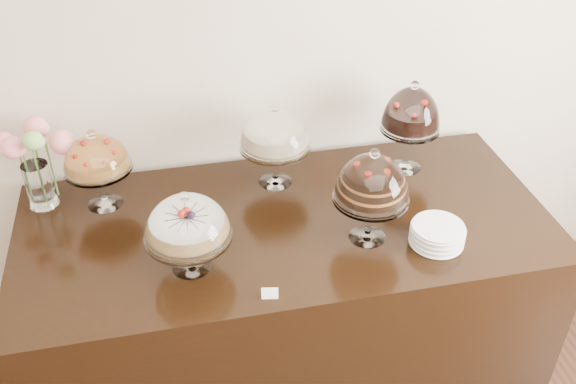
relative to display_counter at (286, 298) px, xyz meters
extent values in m
cube|color=#C2B29C|center=(0.09, 0.55, 1.05)|extent=(5.00, 0.04, 3.00)
cube|color=black|center=(0.00, 0.00, 0.00)|extent=(2.20, 1.00, 0.90)
cone|color=white|center=(-0.40, -0.20, 0.46)|extent=(0.15, 0.15, 0.02)
cylinder|color=white|center=(-0.40, -0.20, 0.53)|extent=(0.03, 0.03, 0.12)
cylinder|color=white|center=(-0.40, -0.20, 0.60)|extent=(0.32, 0.32, 0.01)
cylinder|color=tan|center=(-0.40, -0.20, 0.63)|extent=(0.25, 0.25, 0.06)
sphere|color=red|center=(-0.34, -0.18, 0.67)|extent=(0.02, 0.02, 0.02)
sphere|color=red|center=(-0.46, -0.15, 0.67)|extent=(0.02, 0.02, 0.02)
sphere|color=red|center=(-0.42, -0.27, 0.67)|extent=(0.02, 0.02, 0.02)
sphere|color=white|center=(-0.40, -0.20, 0.77)|extent=(0.04, 0.04, 0.04)
cone|color=white|center=(0.30, -0.17, 0.46)|extent=(0.15, 0.15, 0.02)
cylinder|color=white|center=(0.30, -0.17, 0.56)|extent=(0.03, 0.03, 0.16)
cylinder|color=white|center=(0.30, -0.17, 0.64)|extent=(0.30, 0.30, 0.01)
cylinder|color=black|center=(0.30, -0.17, 0.71)|extent=(0.21, 0.21, 0.11)
sphere|color=red|center=(0.35, -0.16, 0.77)|extent=(0.02, 0.02, 0.02)
sphere|color=red|center=(0.30, -0.12, 0.77)|extent=(0.02, 0.02, 0.02)
sphere|color=red|center=(0.24, -0.15, 0.77)|extent=(0.02, 0.02, 0.02)
sphere|color=red|center=(0.26, -0.22, 0.77)|extent=(0.02, 0.02, 0.02)
sphere|color=red|center=(0.33, -0.22, 0.77)|extent=(0.02, 0.02, 0.02)
sphere|color=white|center=(0.30, -0.17, 0.84)|extent=(0.04, 0.04, 0.04)
cone|color=white|center=(0.02, 0.29, 0.46)|extent=(0.15, 0.15, 0.02)
cylinder|color=white|center=(0.02, 0.29, 0.55)|extent=(0.03, 0.03, 0.16)
cylinder|color=white|center=(0.02, 0.29, 0.64)|extent=(0.31, 0.31, 0.01)
cylinder|color=beige|center=(0.02, 0.29, 0.68)|extent=(0.25, 0.25, 0.07)
sphere|color=white|center=(0.02, 0.29, 0.82)|extent=(0.04, 0.04, 0.04)
cone|color=white|center=(0.63, 0.28, 0.46)|extent=(0.15, 0.15, 0.02)
cylinder|color=white|center=(0.63, 0.28, 0.56)|extent=(0.03, 0.03, 0.18)
cylinder|color=white|center=(0.63, 0.28, 0.66)|extent=(0.27, 0.27, 0.01)
cylinder|color=black|center=(0.63, 0.28, 0.70)|extent=(0.21, 0.21, 0.08)
sphere|color=red|center=(0.68, 0.30, 0.75)|extent=(0.02, 0.02, 0.02)
sphere|color=red|center=(0.59, 0.32, 0.75)|extent=(0.02, 0.02, 0.02)
sphere|color=red|center=(0.61, 0.22, 0.75)|extent=(0.02, 0.02, 0.02)
sphere|color=white|center=(0.63, 0.28, 0.87)|extent=(0.04, 0.04, 0.04)
cone|color=white|center=(-0.73, 0.28, 0.46)|extent=(0.15, 0.15, 0.02)
cylinder|color=white|center=(-0.73, 0.28, 0.55)|extent=(0.03, 0.03, 0.15)
cylinder|color=white|center=(-0.73, 0.28, 0.63)|extent=(0.28, 0.28, 0.01)
cylinder|color=#CB863B|center=(-0.73, 0.28, 0.66)|extent=(0.24, 0.24, 0.04)
sphere|color=red|center=(-0.67, 0.30, 0.69)|extent=(0.02, 0.02, 0.02)
sphere|color=red|center=(-0.72, 0.34, 0.69)|extent=(0.02, 0.02, 0.02)
sphere|color=red|center=(-0.78, 0.32, 0.69)|extent=(0.02, 0.02, 0.02)
sphere|color=red|center=(-0.79, 0.26, 0.69)|extent=(0.02, 0.02, 0.02)
sphere|color=red|center=(-0.75, 0.22, 0.69)|extent=(0.02, 0.02, 0.02)
sphere|color=red|center=(-0.68, 0.24, 0.69)|extent=(0.02, 0.02, 0.02)
sphere|color=white|center=(-0.73, 0.28, 0.79)|extent=(0.04, 0.04, 0.04)
cylinder|color=white|center=(-0.99, 0.33, 0.55)|extent=(0.11, 0.11, 0.20)
cylinder|color=#476B2D|center=(-0.92, 0.33, 0.62)|extent=(0.01, 0.01, 0.26)
sphere|color=pink|center=(-0.86, 0.33, 0.75)|extent=(0.10, 0.10, 0.10)
cylinder|color=#476B2D|center=(-0.98, 0.39, 0.62)|extent=(0.01, 0.01, 0.27)
sphere|color=pink|center=(-0.97, 0.45, 0.76)|extent=(0.10, 0.10, 0.10)
cylinder|color=#476B2D|center=(-1.04, 0.38, 0.61)|extent=(0.01, 0.01, 0.23)
sphere|color=pink|center=(-1.10, 0.42, 0.72)|extent=(0.08, 0.08, 0.08)
cylinder|color=#476B2D|center=(-1.02, 0.32, 0.62)|extent=(0.01, 0.01, 0.27)
sphere|color=pink|center=(-1.04, 0.31, 0.76)|extent=(0.09, 0.09, 0.09)
cylinder|color=#476B2D|center=(-0.97, 0.30, 0.65)|extent=(0.01, 0.01, 0.31)
sphere|color=#78A951|center=(-0.95, 0.27, 0.80)|extent=(0.08, 0.08, 0.08)
cylinder|color=silver|center=(0.55, -0.27, 0.45)|extent=(0.21, 0.21, 0.01)
cylinder|color=silver|center=(0.55, -0.27, 0.47)|extent=(0.20, 0.20, 0.01)
cylinder|color=silver|center=(0.55, -0.27, 0.48)|extent=(0.21, 0.21, 0.01)
cylinder|color=silver|center=(0.55, -0.27, 0.49)|extent=(0.20, 0.20, 0.01)
cylinder|color=silver|center=(0.55, -0.27, 0.50)|extent=(0.21, 0.21, 0.01)
cylinder|color=silver|center=(0.55, -0.27, 0.51)|extent=(0.20, 0.20, 0.01)
cylinder|color=silver|center=(0.55, -0.27, 0.52)|extent=(0.21, 0.21, 0.01)
cylinder|color=silver|center=(0.55, -0.27, 0.53)|extent=(0.20, 0.20, 0.01)
cube|color=white|center=(-0.15, -0.43, 0.47)|extent=(0.06, 0.03, 0.04)
camera|label=1|loc=(-0.43, -2.05, 2.09)|focal=40.00mm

